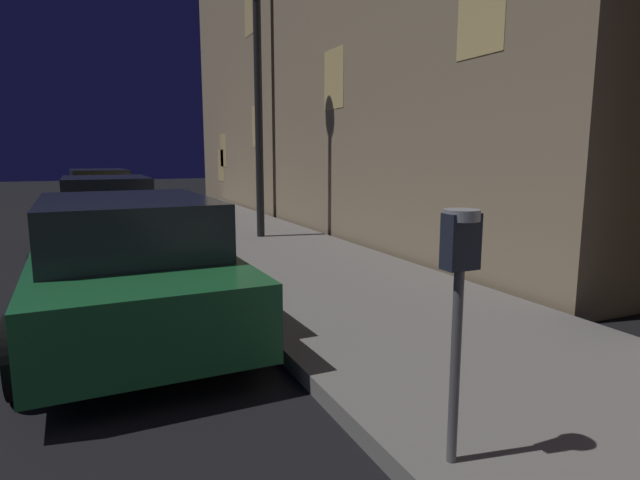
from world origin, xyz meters
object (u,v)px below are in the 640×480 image
(car_yellow_cab, at_px, (100,193))
(street_lamp, at_px, (258,65))
(parking_meter, at_px, (459,275))
(car_black, at_px, (107,212))
(car_green, at_px, (129,264))

(car_yellow_cab, distance_m, street_lamp, 7.83)
(car_yellow_cab, bearing_deg, parking_meter, -84.54)
(car_black, bearing_deg, parking_meter, -81.13)
(parking_meter, xyz_separation_m, car_black, (-1.43, 9.17, -0.51))
(street_lamp, bearing_deg, car_yellow_cab, 114.08)
(car_yellow_cab, relative_size, street_lamp, 0.88)
(parking_meter, distance_m, car_yellow_cab, 15.03)
(parking_meter, xyz_separation_m, car_green, (-1.43, 3.57, -0.51))
(parking_meter, bearing_deg, street_lamp, 79.55)
(car_black, bearing_deg, car_yellow_cab, 89.98)
(car_green, distance_m, street_lamp, 6.31)
(parking_meter, xyz_separation_m, street_lamp, (1.54, 8.32, 2.41))
(parking_meter, xyz_separation_m, car_yellow_cab, (-1.43, 14.95, -0.51))
(parking_meter, distance_m, car_green, 3.88)
(car_green, distance_m, car_black, 5.59)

